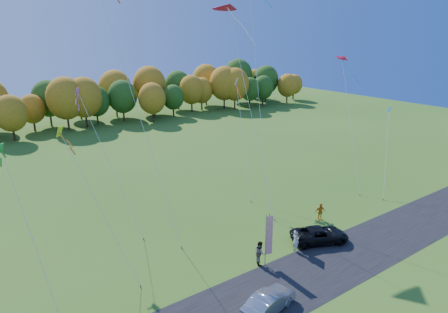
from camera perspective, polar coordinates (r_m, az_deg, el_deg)
ground at (r=34.08m, az=6.04°, el=-13.82°), size 160.00×160.00×0.00m
asphalt_strip at (r=31.70m, az=11.02°, el=-16.70°), size 90.00×6.00×0.01m
tree_line at (r=81.00m, az=-20.59°, el=3.70°), size 116.00×12.00×10.00m
black_suv at (r=36.40m, az=13.51°, el=-10.81°), size 5.53×4.19×1.40m
silver_sedan at (r=27.93m, az=6.42°, el=-19.95°), size 4.52×2.39×1.42m
person_tailgate_a at (r=34.50m, az=10.19°, el=-11.75°), size 0.52×0.74×1.93m
person_tailgate_b at (r=32.44m, az=5.16°, el=-13.53°), size 1.09×1.18×1.95m
person_east at (r=40.33m, az=13.57°, el=-7.67°), size 1.09×0.75×1.72m
feather_flag at (r=31.49m, az=6.38°, el=-11.03°), size 0.54×0.25×4.36m
kite_delta_blue at (r=34.93m, az=-12.96°, el=8.72°), size 4.05×11.69×25.76m
kite_parafoil_orange at (r=42.86m, az=4.89°, el=9.54°), size 6.99×11.31×23.95m
kite_delta_red at (r=40.13m, az=3.47°, el=8.36°), size 2.88×10.19×21.64m
kite_parafoil_rainbow at (r=49.77m, az=17.60°, el=4.71°), size 6.74×8.77×15.06m
kite_diamond_yellow at (r=30.23m, az=-17.33°, el=-7.04°), size 3.52×6.64×11.53m
kite_diamond_green at (r=26.89m, az=-25.67°, el=-10.67°), size 1.94×4.20×11.69m
kite_diamond_white at (r=44.75m, az=2.79°, el=2.59°), size 3.50×7.23×12.88m
kite_diamond_pink at (r=36.37m, az=-15.91°, el=-1.15°), size 3.22×6.52×13.25m
kite_diamond_blue_low at (r=48.97m, az=22.16°, el=0.55°), size 5.96×4.57×9.49m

